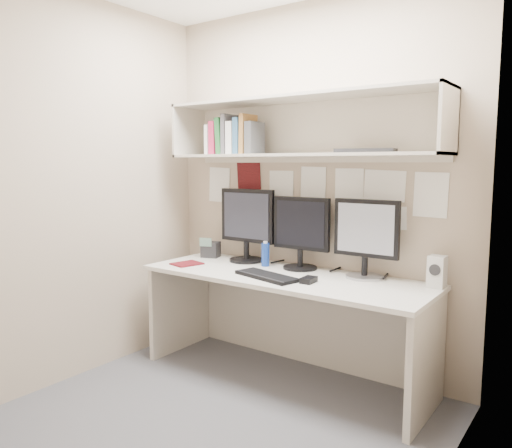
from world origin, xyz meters
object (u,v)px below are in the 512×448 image
Objects in this scene: desk at (284,326)px; monitor_center at (301,230)px; monitor_right at (366,236)px; desk_phone at (211,249)px; keyboard at (267,276)px; monitor_left at (247,223)px; maroon_notebook at (187,264)px; speaker at (437,272)px.

monitor_center reaches higher than desk.
desk_phone is at bearing -177.71° from monitor_right.
monitor_right is at bearing 49.89° from keyboard.
monitor_left is 0.41m from desk_phone.
monitor_left is at bearing 65.31° from maroon_notebook.
monitor_left is 1.19× the size of keyboard.
monitor_right reaches higher than keyboard.
monitor_left is 3.40× the size of desk_phone.
monitor_left reaches higher than maroon_notebook.
monitor_center reaches higher than desk_phone.
desk is at bearing -24.19° from monitor_left.
speaker is at bearing 0.64° from monitor_center.
keyboard is (0.44, -0.38, -0.28)m from monitor_left.
desk_phone is (-0.81, -0.04, -0.21)m from monitor_center.
monitor_right is at bearing 0.48° from monitor_left.
desk is 3.93× the size of monitor_center.
monitor_right is at bearing -17.16° from desk_phone.
keyboard is at bearing -156.93° from speaker.
maroon_notebook is (-0.76, -0.36, -0.27)m from monitor_center.
maroon_notebook is 0.33m from desk_phone.
desk_phone is at bearing 111.99° from maroon_notebook.
maroon_notebook is (-0.73, 0.01, -0.01)m from keyboard.
monitor_right reaches higher than maroon_notebook.
desk is 3.90× the size of monitor_right.
desk is 4.31× the size of keyboard.
monitor_right reaches higher than monitor_center.
monitor_center is at bearing 0.49° from monitor_left.
monitor_center is at bearing 98.68° from keyboard.
monitor_left is 1.08× the size of monitor_center.
maroon_notebook is at bearing -127.61° from monitor_left.
monitor_left is at bearing -178.19° from speaker.
monitor_right is at bearing 29.69° from maroon_notebook.
desk is 0.67m from monitor_center.
keyboard is 2.40× the size of speaker.
speaker is 0.95× the size of maroon_notebook.
desk_phone reaches higher than keyboard.
desk is at bearing 24.19° from maroon_notebook.
desk is 9.83× the size of maroon_notebook.
maroon_notebook is at bearing -166.20° from speaker.
monitor_center is 0.49m from monitor_right.
desk is 3.63× the size of monitor_left.
monitor_center reaches higher than maroon_notebook.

